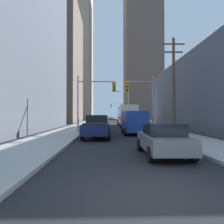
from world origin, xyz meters
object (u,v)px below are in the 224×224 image
object	(u,v)px
cargo_van_blue	(133,121)
traffic_signal_near_right	(141,95)
traffic_signal_near_left	(95,94)
traffic_signal_far_right	(117,108)
pickup_truck_navy	(97,127)
sedan_green	(100,125)
sedan_maroon	(100,123)
city_bus	(127,115)
sedan_grey	(163,139)

from	to	relation	value
cargo_van_blue	traffic_signal_near_right	bearing A→B (deg)	47.25
traffic_signal_near_left	traffic_signal_far_right	distance (m)	42.32
pickup_truck_navy	sedan_green	world-z (taller)	pickup_truck_navy
cargo_van_blue	sedan_green	size ratio (longest dim) A/B	1.24
sedan_green	traffic_signal_near_left	size ratio (longest dim) A/B	0.71
traffic_signal_far_right	sedan_maroon	bearing A→B (deg)	-97.07
pickup_truck_navy	city_bus	bearing A→B (deg)	76.10
sedan_maroon	city_bus	bearing A→B (deg)	49.83
pickup_truck_navy	traffic_signal_near_left	xyz separation A→B (m)	(-0.42, 4.16, 3.12)
sedan_grey	traffic_signal_far_right	world-z (taller)	traffic_signal_far_right
pickup_truck_navy	sedan_grey	bearing A→B (deg)	-65.67
sedan_green	traffic_signal_near_right	world-z (taller)	traffic_signal_near_right
city_bus	traffic_signal_near_right	xyz separation A→B (m)	(0.15, -13.10, 2.08)
pickup_truck_navy	sedan_green	xyz separation A→B (m)	(0.06, 5.33, -0.16)
pickup_truck_navy	traffic_signal_far_right	world-z (taller)	traffic_signal_far_right
cargo_van_blue	sedan_maroon	bearing A→B (deg)	111.31
traffic_signal_near_left	sedan_green	bearing A→B (deg)	67.72
sedan_grey	traffic_signal_near_right	world-z (taller)	traffic_signal_near_right
pickup_truck_navy	sedan_maroon	xyz separation A→B (m)	(-0.03, 12.17, -0.16)
sedan_green	sedan_maroon	distance (m)	6.84
sedan_grey	traffic_signal_near_right	size ratio (longest dim) A/B	0.71
traffic_signal_far_right	pickup_truck_navy	bearing A→B (deg)	-95.19
sedan_grey	traffic_signal_near_left	xyz separation A→B (m)	(-3.82, 11.68, 3.28)
sedan_grey	sedan_green	xyz separation A→B (m)	(-3.34, 12.85, 0.00)
sedan_maroon	traffic_signal_far_right	bearing A→B (deg)	82.93
pickup_truck_navy	traffic_signal_far_right	distance (m)	46.52
sedan_maroon	traffic_signal_far_right	size ratio (longest dim) A/B	0.71
sedan_maroon	traffic_signal_far_right	world-z (taller)	traffic_signal_far_right
sedan_maroon	traffic_signal_near_left	distance (m)	8.67
cargo_van_blue	traffic_signal_near_right	world-z (taller)	traffic_signal_near_right
pickup_truck_navy	sedan_grey	xyz separation A→B (m)	(3.40, -7.52, -0.16)
city_bus	sedan_green	distance (m)	12.71
cargo_van_blue	traffic_signal_near_right	size ratio (longest dim) A/B	0.88
sedan_green	traffic_signal_near_right	xyz separation A→B (m)	(4.36, -1.17, 3.24)
cargo_van_blue	traffic_signal_near_left	world-z (taller)	traffic_signal_near_left
pickup_truck_navy	traffic_signal_near_right	size ratio (longest dim) A/B	0.91
sedan_grey	traffic_signal_near_right	xyz separation A→B (m)	(1.02, 11.68, 3.24)
cargo_van_blue	sedan_maroon	world-z (taller)	cargo_van_blue
sedan_green	traffic_signal_near_right	bearing A→B (deg)	-15.03
sedan_maroon	sedan_green	bearing A→B (deg)	-89.30
sedan_green	traffic_signal_far_right	world-z (taller)	traffic_signal_far_right
sedan_maroon	traffic_signal_near_right	bearing A→B (deg)	-60.97
traffic_signal_far_right	sedan_grey	bearing A→B (deg)	-90.85
cargo_van_blue	traffic_signal_far_right	world-z (taller)	traffic_signal_far_right
city_bus	traffic_signal_near_left	size ratio (longest dim) A/B	1.92
city_bus	traffic_signal_far_right	xyz separation A→B (m)	(-0.07, 28.96, 2.10)
traffic_signal_near_right	sedan_green	bearing A→B (deg)	164.97
cargo_van_blue	sedan_maroon	distance (m)	9.69
sedan_grey	sedan_green	world-z (taller)	same
sedan_green	traffic_signal_near_right	size ratio (longest dim) A/B	0.71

